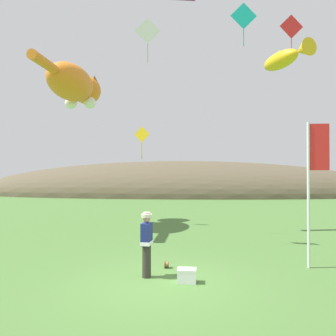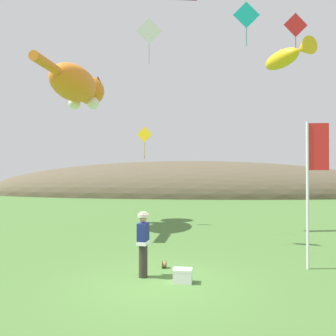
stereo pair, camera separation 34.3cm
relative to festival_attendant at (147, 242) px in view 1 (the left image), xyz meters
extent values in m
plane|color=#477033|center=(0.39, -0.42, -0.95)|extent=(120.00, 120.00, 0.00)
ellipsoid|color=brown|center=(0.39, 32.83, -0.95)|extent=(53.61, 15.87, 8.49)
cylinder|color=#332D28|center=(0.00, 0.00, -0.51)|extent=(0.24, 0.24, 0.88)
cube|color=navy|center=(0.00, 0.00, 0.23)|extent=(0.30, 0.43, 0.60)
cube|color=white|center=(0.00, 0.00, -0.01)|extent=(0.32, 0.46, 0.10)
sphere|color=tan|center=(0.00, 0.00, 0.64)|extent=(0.20, 0.20, 0.20)
cylinder|color=#B2AD99|center=(0.00, 0.00, 0.73)|extent=(0.30, 0.30, 0.09)
cylinder|color=#B2AD99|center=(0.00, 0.00, 0.79)|extent=(0.20, 0.20, 0.07)
cylinder|color=olive|center=(0.49, 0.89, -0.85)|extent=(0.11, 0.16, 0.16)
cylinder|color=brown|center=(0.44, 0.89, -0.85)|extent=(0.02, 0.21, 0.21)
cylinder|color=brown|center=(0.55, 0.89, -0.85)|extent=(0.02, 0.21, 0.21)
cube|color=white|center=(1.10, -0.36, -0.80)|extent=(0.49, 0.34, 0.30)
cube|color=white|center=(1.10, -0.36, -0.62)|extent=(0.50, 0.35, 0.06)
cylinder|color=silver|center=(4.75, 1.14, 1.24)|extent=(0.08, 0.08, 4.38)
cube|color=red|center=(5.07, 1.14, 2.67)|extent=(0.60, 0.03, 1.40)
ellipsoid|color=orange|center=(-4.84, 7.52, 6.51)|extent=(2.17, 3.88, 1.80)
ellipsoid|color=white|center=(-4.83, 7.70, 6.18)|extent=(1.21, 2.51, 0.99)
sphere|color=orange|center=(-4.72, 9.85, 6.69)|extent=(1.62, 1.62, 1.62)
cone|color=#522A0A|center=(-5.16, 9.87, 7.28)|extent=(0.60, 0.60, 0.54)
cone|color=#522A0A|center=(-4.27, 9.82, 7.28)|extent=(0.60, 0.60, 0.54)
sphere|color=white|center=(-5.31, 8.86, 5.74)|extent=(0.65, 0.65, 0.65)
sphere|color=white|center=(-4.23, 8.81, 5.74)|extent=(0.65, 0.65, 0.65)
cylinder|color=orange|center=(-4.99, 4.64, 6.60)|extent=(0.53, 2.00, 0.43)
ellipsoid|color=gold|center=(4.71, 3.86, 6.22)|extent=(1.34, 1.93, 0.64)
cone|color=gold|center=(5.18, 2.75, 6.22)|extent=(0.82, 0.79, 0.64)
cone|color=gold|center=(4.69, 3.91, 6.50)|extent=(0.39, 0.39, 0.30)
sphere|color=black|center=(4.68, 4.49, 6.28)|extent=(0.15, 0.15, 0.15)
cube|color=white|center=(-0.67, 5.84, 8.35)|extent=(1.18, 0.16, 1.19)
cylinder|color=black|center=(-0.67, 5.85, 8.35)|extent=(0.80, 0.11, 0.02)
cube|color=#A9A9A9|center=(-0.67, 5.84, 7.31)|extent=(0.03, 0.01, 0.90)
cube|color=red|center=(7.15, 10.23, 10.31)|extent=(1.39, 0.22, 1.40)
cylinder|color=black|center=(7.15, 10.24, 10.31)|extent=(0.93, 0.15, 0.02)
cube|color=maroon|center=(7.15, 10.23, 9.16)|extent=(0.03, 0.01, 0.90)
cube|color=#19BFBF|center=(4.07, 8.20, 10.04)|extent=(1.39, 0.14, 1.40)
cylinder|color=black|center=(4.07, 8.22, 10.04)|extent=(0.94, 0.10, 0.02)
cube|color=#118585|center=(4.07, 8.20, 8.89)|extent=(0.03, 0.01, 0.90)
cube|color=yellow|center=(-1.30, 8.56, 3.94)|extent=(0.84, 0.27, 0.88)
cylinder|color=black|center=(-1.30, 8.57, 3.94)|extent=(0.57, 0.19, 0.02)
cube|color=#A98511|center=(-1.30, 8.56, 3.05)|extent=(0.03, 0.02, 0.90)
camera|label=1|loc=(1.08, -8.91, 1.93)|focal=35.00mm
camera|label=2|loc=(1.42, -8.89, 1.93)|focal=35.00mm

